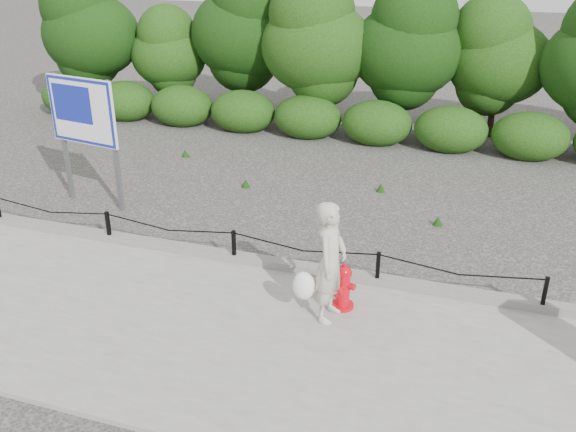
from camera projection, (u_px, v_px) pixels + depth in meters
The scene contains 8 objects.
ground at pixel (235, 266), 10.64m from camera, with size 90.00×90.00×0.00m, color #2D2B28.
sidewalk at pixel (181, 327), 8.89m from camera, with size 14.00×4.00×0.08m, color gray.
curb at pixel (236, 257), 10.62m from camera, with size 14.00×0.22×0.14m, color slate.
chain_barrier at pixel (234, 242), 10.45m from camera, with size 10.06×0.06×0.60m.
treeline at pixel (355, 42), 17.31m from camera, with size 20.37×3.68×4.63m.
fire_hydrant at pixel (343, 287), 9.15m from camera, with size 0.41×0.43×0.74m.
pedestrian at pixel (329, 263), 8.70m from camera, with size 0.77×0.71×1.85m.
advertising_sign at pixel (83, 117), 12.30m from camera, with size 1.69×0.40×2.73m.
Camera 1 is at (3.80, -8.56, 5.20)m, focal length 38.00 mm.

